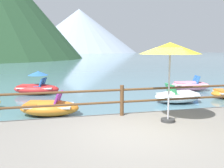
# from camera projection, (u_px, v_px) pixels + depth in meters

# --- Properties ---
(ground_plane) EXTENTS (200.00, 200.00, 0.00)m
(ground_plane) POSITION_uv_depth(u_px,v_px,m) (60.00, 63.00, 44.85)
(ground_plane) COLOR slate
(dock_railing) EXTENTS (23.92, 0.12, 0.95)m
(dock_railing) POSITION_uv_depth(u_px,v_px,m) (122.00, 97.00, 7.82)
(dock_railing) COLOR brown
(dock_railing) RESTS_ON promenade_dock
(beach_umbrella) EXTENTS (1.70, 1.70, 2.24)m
(beach_umbrella) POSITION_uv_depth(u_px,v_px,m) (170.00, 49.00, 6.94)
(beach_umbrella) COLOR #B2B2B7
(beach_umbrella) RESTS_ON promenade_dock
(pedal_boat_1) EXTENTS (2.50, 1.67, 0.89)m
(pedal_boat_1) POSITION_uv_depth(u_px,v_px,m) (190.00, 85.00, 14.99)
(pedal_boat_1) COLOR pink
(pedal_boat_1) RESTS_ON ground
(pedal_boat_2) EXTENTS (2.68, 1.83, 1.26)m
(pedal_boat_2) POSITION_uv_depth(u_px,v_px,m) (37.00, 87.00, 13.72)
(pedal_boat_2) COLOR red
(pedal_boat_2) RESTS_ON ground
(pedal_boat_3) EXTENTS (2.18, 1.41, 0.87)m
(pedal_boat_3) POSITION_uv_depth(u_px,v_px,m) (178.00, 96.00, 11.67)
(pedal_boat_3) COLOR white
(pedal_boat_3) RESTS_ON ground
(pedal_boat_5) EXTENTS (2.41, 1.71, 0.89)m
(pedal_boat_5) POSITION_uv_depth(u_px,v_px,m) (49.00, 108.00, 9.38)
(pedal_boat_5) COLOR orange
(pedal_boat_5) RESTS_ON ground
(distant_peak) EXTENTS (67.93, 67.93, 25.65)m
(distant_peak) POSITION_uv_depth(u_px,v_px,m) (79.00, 31.00, 150.94)
(distant_peak) COLOR #93A3B7
(distant_peak) RESTS_ON ground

